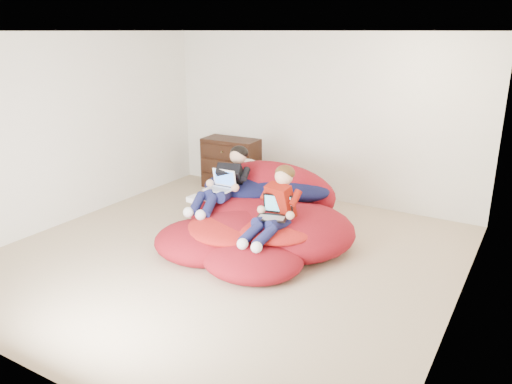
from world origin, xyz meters
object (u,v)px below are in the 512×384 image
(laptop_white, at_px, (221,184))
(dresser, at_px, (231,163))
(younger_boy, at_px, (276,204))
(beanbag_pile, at_px, (259,219))
(older_boy, at_px, (226,179))
(laptop_black, at_px, (275,211))

(laptop_white, bearing_deg, dresser, 119.65)
(younger_boy, xyz_separation_m, laptop_white, (-0.99, 0.36, -0.01))
(dresser, bearing_deg, beanbag_pile, -47.50)
(dresser, height_order, laptop_white, dresser)
(beanbag_pile, bearing_deg, younger_boy, -41.08)
(beanbag_pile, bearing_deg, dresser, 132.50)
(younger_boy, bearing_deg, beanbag_pile, 138.92)
(younger_boy, distance_m, laptop_white, 1.05)
(younger_boy, bearing_deg, older_boy, 154.69)
(beanbag_pile, xyz_separation_m, younger_boy, (0.43, -0.38, 0.39))
(dresser, relative_size, beanbag_pile, 0.39)
(beanbag_pile, distance_m, laptop_black, 0.66)
(younger_boy, xyz_separation_m, laptop_black, (0.00, -0.02, -0.08))
(beanbag_pile, xyz_separation_m, laptop_white, (-0.55, -0.02, 0.38))
(older_boy, xyz_separation_m, laptop_black, (0.99, -0.49, -0.11))
(laptop_white, bearing_deg, laptop_black, -20.94)
(dresser, xyz_separation_m, younger_boy, (1.92, -2.01, 0.24))
(older_boy, relative_size, laptop_white, 3.52)
(dresser, bearing_deg, laptop_black, -46.46)
(older_boy, bearing_deg, beanbag_pile, -9.23)
(older_boy, bearing_deg, laptop_black, -26.24)
(dresser, distance_m, laptop_black, 2.80)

